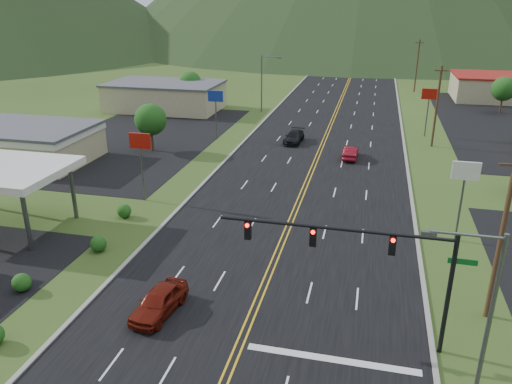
% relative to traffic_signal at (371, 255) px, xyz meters
% --- Properties ---
extents(traffic_signal, '(13.10, 0.43, 7.00)m').
position_rel_traffic_signal_xyz_m(traffic_signal, '(0.00, 0.00, 0.00)').
color(traffic_signal, black).
rests_on(traffic_signal, ground).
extents(streetlight_east, '(3.28, 0.25, 9.00)m').
position_rel_traffic_signal_xyz_m(streetlight_east, '(4.70, -4.00, -0.15)').
color(streetlight_east, '#59595E').
rests_on(streetlight_east, ground).
extents(streetlight_west, '(3.28, 0.25, 9.00)m').
position_rel_traffic_signal_xyz_m(streetlight_west, '(-18.16, 56.00, -0.15)').
color(streetlight_west, '#59595E').
rests_on(streetlight_west, ground).
extents(gas_canopy, '(10.00, 8.00, 5.30)m').
position_rel_traffic_signal_xyz_m(gas_canopy, '(-28.48, 8.00, -0.46)').
color(gas_canopy, white).
rests_on(gas_canopy, ground).
extents(building_west_mid, '(14.40, 10.40, 4.10)m').
position_rel_traffic_signal_xyz_m(building_west_mid, '(-38.48, 24.00, -3.06)').
color(building_west_mid, '#C9BE8B').
rests_on(building_west_mid, ground).
extents(building_west_far, '(18.40, 11.40, 4.50)m').
position_rel_traffic_signal_xyz_m(building_west_far, '(-34.48, 54.00, -3.07)').
color(building_west_far, '#C9BE8B').
rests_on(building_west_far, ground).
extents(building_east_far, '(16.40, 12.40, 4.50)m').
position_rel_traffic_signal_xyz_m(building_east_far, '(21.52, 76.00, -3.07)').
color(building_east_far, '#C9BE8B').
rests_on(building_east_far, ground).
extents(pole_sign_west_a, '(2.00, 0.18, 6.40)m').
position_rel_traffic_signal_xyz_m(pole_sign_west_a, '(-20.48, 16.00, -0.28)').
color(pole_sign_west_a, '#59595E').
rests_on(pole_sign_west_a, ground).
extents(pole_sign_west_b, '(2.00, 0.18, 6.40)m').
position_rel_traffic_signal_xyz_m(pole_sign_west_b, '(-20.48, 38.00, -0.28)').
color(pole_sign_west_b, '#59595E').
rests_on(pole_sign_west_b, ground).
extents(pole_sign_east_a, '(2.00, 0.18, 6.40)m').
position_rel_traffic_signal_xyz_m(pole_sign_east_a, '(6.52, 14.00, -0.28)').
color(pole_sign_east_a, '#59595E').
rests_on(pole_sign_east_a, ground).
extents(pole_sign_east_b, '(2.00, 0.18, 6.40)m').
position_rel_traffic_signal_xyz_m(pole_sign_east_b, '(6.52, 46.00, -0.28)').
color(pole_sign_east_b, '#59595E').
rests_on(pole_sign_east_b, ground).
extents(tree_west_a, '(3.84, 3.84, 5.82)m').
position_rel_traffic_signal_xyz_m(tree_west_a, '(-26.48, 31.00, -1.44)').
color(tree_west_a, '#382314').
rests_on(tree_west_a, ground).
extents(tree_west_b, '(3.84, 3.84, 5.82)m').
position_rel_traffic_signal_xyz_m(tree_west_b, '(-31.48, 58.00, -1.44)').
color(tree_west_b, '#382314').
rests_on(tree_west_b, ground).
extents(tree_east_b, '(3.84, 3.84, 5.82)m').
position_rel_traffic_signal_xyz_m(tree_east_b, '(19.52, 64.00, -1.44)').
color(tree_east_b, '#382314').
rests_on(tree_east_b, ground).
extents(utility_pole_a, '(1.60, 0.28, 10.00)m').
position_rel_traffic_signal_xyz_m(utility_pole_a, '(7.02, 4.00, -0.20)').
color(utility_pole_a, '#382314').
rests_on(utility_pole_a, ground).
extents(utility_pole_b, '(1.60, 0.28, 10.00)m').
position_rel_traffic_signal_xyz_m(utility_pole_b, '(7.02, 41.00, -0.20)').
color(utility_pole_b, '#382314').
rests_on(utility_pole_b, ground).
extents(utility_pole_c, '(1.60, 0.28, 10.00)m').
position_rel_traffic_signal_xyz_m(utility_pole_c, '(7.02, 81.00, -0.20)').
color(utility_pole_c, '#382314').
rests_on(utility_pole_c, ground).
extents(utility_pole_d, '(1.60, 0.28, 10.00)m').
position_rel_traffic_signal_xyz_m(utility_pole_d, '(7.02, 121.00, -0.20)').
color(utility_pole_d, '#382314').
rests_on(utility_pole_d, ground).
extents(car_red_near, '(2.46, 4.83, 1.58)m').
position_rel_traffic_signal_xyz_m(car_red_near, '(-11.89, -0.24, -4.54)').
color(car_red_near, maroon).
rests_on(car_red_near, ground).
extents(car_dark_mid, '(2.32, 5.13, 1.46)m').
position_rel_traffic_signal_xyz_m(car_dark_mid, '(-10.20, 38.60, -4.60)').
color(car_dark_mid, black).
rests_on(car_dark_mid, ground).
extents(car_red_far, '(1.66, 4.42, 1.44)m').
position_rel_traffic_signal_xyz_m(car_red_far, '(-2.67, 33.38, -4.61)').
color(car_red_far, maroon).
rests_on(car_red_far, ground).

